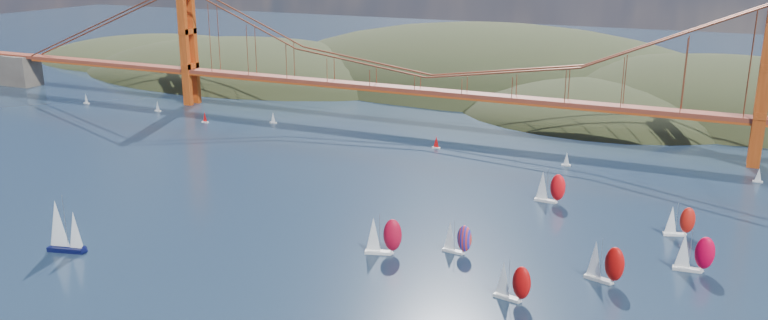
{
  "coord_description": "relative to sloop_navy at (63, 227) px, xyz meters",
  "views": [
    {
      "loc": [
        108.69,
        -96.89,
        73.91
      ],
      "look_at": [
        21.84,
        90.0,
        13.6
      ],
      "focal_mm": 35.0,
      "sensor_mm": 36.0,
      "label": 1
    }
  ],
  "objects": [
    {
      "name": "sloop_navy",
      "position": [
        0.0,
        0.0,
        0.0
      ],
      "size": [
        9.95,
        6.62,
        14.78
      ],
      "rotation": [
        0.0,
        0.0,
        0.25
      ],
      "color": "black",
      "rests_on": "ground"
    },
    {
      "name": "distant_boat_2",
      "position": [
        -55.05,
        125.81,
        -4.12
      ],
      "size": [
        3.0,
        2.0,
        4.7
      ],
      "color": "silver",
      "rests_on": "ground"
    },
    {
      "name": "racer_4",
      "position": [
        141.74,
        52.96,
        -1.74
      ],
      "size": [
        8.93,
        3.95,
        10.12
      ],
      "rotation": [
        0.0,
        0.0,
        0.1
      ],
      "color": "silver",
      "rests_on": "ground"
    },
    {
      "name": "distant_boat_9",
      "position": [
        48.83,
        128.63,
        -4.12
      ],
      "size": [
        3.0,
        2.0,
        4.7
      ],
      "color": "silver",
      "rests_on": "ground"
    },
    {
      "name": "racer_rwb",
      "position": [
        88.4,
        39.84,
        -2.39
      ],
      "size": [
        7.74,
        3.57,
        8.75
      ],
      "rotation": [
        0.0,
        0.0,
        -0.12
      ],
      "color": "silver",
      "rests_on": "ground"
    },
    {
      "name": "bridge",
      "position": [
        33.69,
        154.42,
        25.71
      ],
      "size": [
        552.0,
        12.0,
        55.0
      ],
      "color": "maroon",
      "rests_on": "ground"
    },
    {
      "name": "racer_3",
      "position": [
        137.04,
        75.1,
        -2.29
      ],
      "size": [
        8.0,
        5.06,
        8.95
      ],
      "rotation": [
        0.0,
        0.0,
        0.33
      ],
      "color": "white",
      "rests_on": "ground"
    },
    {
      "name": "racer_2",
      "position": [
        123.86,
        38.41,
        -1.65
      ],
      "size": [
        9.21,
        5.38,
        10.32
      ],
      "rotation": [
        0.0,
        0.0,
        -0.27
      ],
      "color": "silver",
      "rests_on": "ground"
    },
    {
      "name": "distant_boat_1",
      "position": [
        -88.37,
        134.66,
        -4.12
      ],
      "size": [
        3.0,
        2.0,
        4.7
      ],
      "color": "silver",
      "rests_on": "ground"
    },
    {
      "name": "racer_5",
      "position": [
        100.51,
        86.78,
        -1.71
      ],
      "size": [
        8.9,
        3.69,
        10.18
      ],
      "rotation": [
        0.0,
        0.0,
        -0.05
      ],
      "color": "silver",
      "rests_on": "ground"
    },
    {
      "name": "racer_0",
      "position": [
        72.09,
        31.67,
        -1.57
      ],
      "size": [
        9.36,
        5.65,
        10.49
      ],
      "rotation": [
        0.0,
        0.0,
        0.29
      ],
      "color": "silver",
      "rests_on": "ground"
    },
    {
      "name": "headlands",
      "position": [
        80.38,
        252.71,
        -18.98
      ],
      "size": [
        725.0,
        225.0,
        96.0
      ],
      "color": "black",
      "rests_on": "ground"
    },
    {
      "name": "distant_boat_3",
      "position": [
        -28.29,
        137.23,
        -4.12
      ],
      "size": [
        3.0,
        2.0,
        4.7
      ],
      "color": "silver",
      "rests_on": "ground"
    },
    {
      "name": "distant_boat_0",
      "position": [
        -130.48,
        133.43,
        -4.12
      ],
      "size": [
        3.0,
        2.0,
        4.7
      ],
      "color": "silver",
      "rests_on": "ground"
    },
    {
      "name": "distant_boat_8",
      "position": [
        97.39,
        126.41,
        -4.12
      ],
      "size": [
        3.0,
        2.0,
        4.7
      ],
      "color": "silver",
      "rests_on": "ground"
    },
    {
      "name": "distant_boat_4",
      "position": [
        156.71,
        133.89,
        -4.12
      ],
      "size": [
        3.0,
        2.0,
        4.7
      ],
      "color": "silver",
      "rests_on": "ground"
    },
    {
      "name": "racer_1",
      "position": [
        107.52,
        20.95,
        -2.02
      ],
      "size": [
        8.48,
        4.39,
        9.52
      ],
      "rotation": [
        0.0,
        0.0,
        -0.19
      ],
      "color": "silver",
      "rests_on": "ground"
    }
  ]
}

